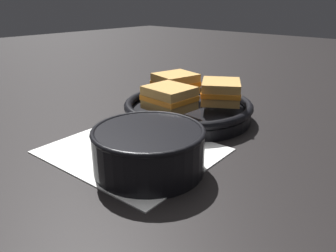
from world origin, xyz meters
TOP-DOWN VIEW (x-y plane):
  - ground_plane at (0.00, 0.00)m, footprint 4.00×4.00m
  - napkin at (-0.01, -0.06)m, footprint 0.29×0.25m
  - soup_bowl at (0.06, -0.09)m, footprint 0.17×0.17m
  - spoon at (0.02, -0.05)m, footprint 0.18×0.05m
  - skillet at (-0.04, 0.14)m, footprint 0.28×0.28m
  - sandwich_near_left at (-0.10, 0.17)m, footprint 0.10×0.11m
  - sandwich_near_right at (-0.03, 0.07)m, footprint 0.10×0.09m
  - sandwich_far_left at (0.02, 0.18)m, footprint 0.12×0.12m

SIDE VIEW (x-z plane):
  - ground_plane at x=0.00m, z-range 0.00..0.00m
  - napkin at x=-0.01m, z-range 0.00..0.00m
  - spoon at x=0.02m, z-range 0.00..0.01m
  - skillet at x=-0.04m, z-range 0.00..0.04m
  - soup_bowl at x=0.06m, z-range 0.00..0.07m
  - sandwich_near_left at x=-0.10m, z-range 0.04..0.09m
  - sandwich_near_right at x=-0.03m, z-range 0.04..0.09m
  - sandwich_far_left at x=0.02m, z-range 0.04..0.09m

